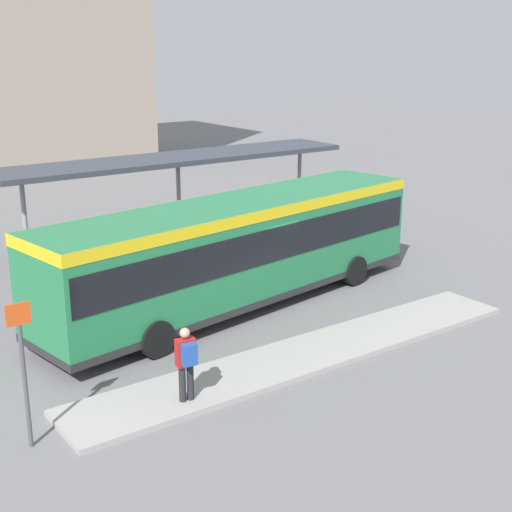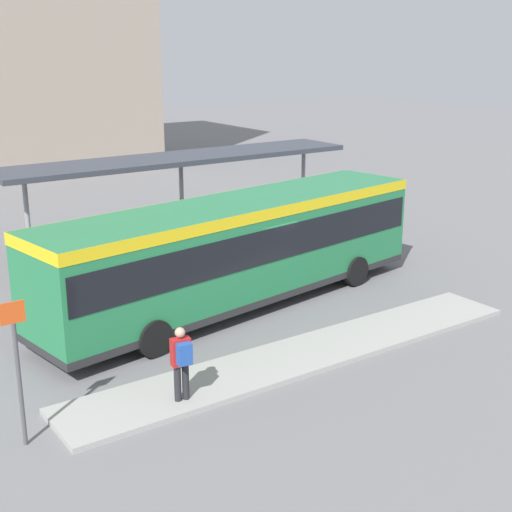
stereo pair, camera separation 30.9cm
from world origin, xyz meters
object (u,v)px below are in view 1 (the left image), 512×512
(bicycle_orange, at_px, (360,222))
(bicycle_black, at_px, (347,219))
(pedestrian_waiting, at_px, (186,360))
(potted_planter_near_shelter, at_px, (261,226))
(city_bus, at_px, (238,245))
(bicycle_red, at_px, (374,228))
(potted_planter_far_side, at_px, (130,253))
(platform_sign, at_px, (24,369))

(bicycle_orange, relative_size, bicycle_black, 1.09)
(pedestrian_waiting, bearing_deg, bicycle_black, -47.53)
(pedestrian_waiting, bearing_deg, bicycle_orange, -49.99)
(pedestrian_waiting, distance_m, potted_planter_near_shelter, 12.34)
(bicycle_black, bearing_deg, city_bus, -65.87)
(pedestrian_waiting, height_order, bicycle_red, pedestrian_waiting)
(bicycle_orange, xyz_separation_m, bicycle_black, (0.10, 0.87, -0.03))
(pedestrian_waiting, bearing_deg, city_bus, -37.56)
(pedestrian_waiting, xyz_separation_m, bicycle_black, (12.76, 9.10, -0.69))
(bicycle_black, distance_m, potted_planter_near_shelter, 4.36)
(potted_planter_near_shelter, bearing_deg, potted_planter_far_side, -178.70)
(potted_planter_near_shelter, distance_m, potted_planter_far_side, 5.34)
(bicycle_orange, bearing_deg, platform_sign, -73.26)
(city_bus, relative_size, bicycle_red, 7.62)
(city_bus, distance_m, pedestrian_waiting, 5.97)
(city_bus, relative_size, pedestrian_waiting, 7.79)
(bicycle_orange, bearing_deg, bicycle_black, 163.40)
(city_bus, relative_size, potted_planter_near_shelter, 9.04)
(potted_planter_far_side, bearing_deg, platform_sign, -126.00)
(bicycle_black, relative_size, platform_sign, 0.56)
(pedestrian_waiting, height_order, bicycle_black, pedestrian_waiting)
(city_bus, distance_m, bicycle_black, 10.00)
(potted_planter_far_side, bearing_deg, pedestrian_waiting, -109.13)
(city_bus, distance_m, bicycle_orange, 9.50)
(city_bus, height_order, platform_sign, city_bus)
(city_bus, xyz_separation_m, bicycle_black, (8.61, 4.88, -1.42))
(bicycle_red, bearing_deg, bicycle_orange, 174.46)
(bicycle_red, relative_size, bicycle_orange, 0.95)
(bicycle_orange, height_order, bicycle_black, bicycle_orange)
(city_bus, height_order, bicycle_black, city_bus)
(pedestrian_waiting, xyz_separation_m, bicycle_red, (12.54, 7.36, -0.68))
(bicycle_red, xyz_separation_m, potted_planter_far_side, (-9.46, 1.53, 0.27))
(city_bus, bearing_deg, bicycle_black, 20.82)
(bicycle_red, bearing_deg, city_bus, -67.44)
(pedestrian_waiting, relative_size, bicycle_red, 0.98)
(bicycle_orange, bearing_deg, bicycle_red, -17.35)
(bicycle_red, xyz_separation_m, potted_planter_near_shelter, (-4.12, 1.65, 0.36))
(bicycle_red, bearing_deg, bicycle_black, 174.84)
(pedestrian_waiting, relative_size, potted_planter_far_side, 1.32)
(pedestrian_waiting, bearing_deg, potted_planter_near_shelter, -36.10)
(bicycle_black, height_order, potted_planter_near_shelter, potted_planter_near_shelter)
(pedestrian_waiting, relative_size, bicycle_black, 1.02)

